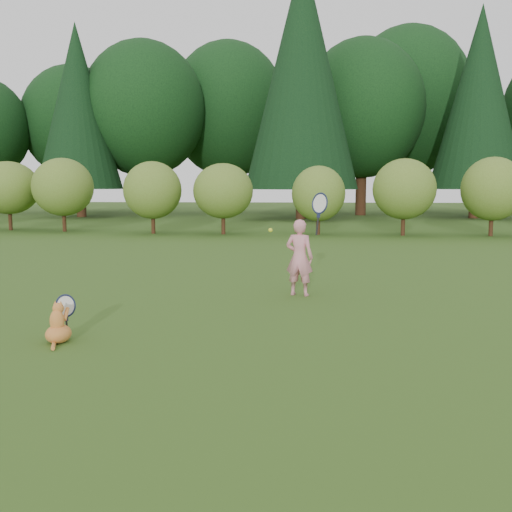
# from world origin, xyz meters

# --- Properties ---
(ground) EXTENTS (100.00, 100.00, 0.00)m
(ground) POSITION_xyz_m (0.00, 0.00, 0.00)
(ground) COLOR #274D15
(ground) RESTS_ON ground
(shrub_row) EXTENTS (28.00, 3.00, 2.80)m
(shrub_row) POSITION_xyz_m (0.00, 13.00, 1.40)
(shrub_row) COLOR #556A21
(shrub_row) RESTS_ON ground
(woodland_backdrop) EXTENTS (48.00, 10.00, 15.00)m
(woodland_backdrop) POSITION_xyz_m (0.00, 23.00, 7.50)
(woodland_backdrop) COLOR black
(woodland_backdrop) RESTS_ON ground
(child) EXTENTS (0.70, 0.48, 1.77)m
(child) POSITION_xyz_m (0.82, 1.54, 0.62)
(child) COLOR pink
(child) RESTS_ON ground
(cat) EXTENTS (0.33, 0.64, 0.61)m
(cat) POSITION_xyz_m (-1.79, -1.31, 0.23)
(cat) COLOR #BC5E24
(cat) RESTS_ON ground
(tennis_ball) EXTENTS (0.06, 0.06, 0.06)m
(tennis_ball) POSITION_xyz_m (0.40, 0.78, 1.07)
(tennis_ball) COLOR #B1C317
(tennis_ball) RESTS_ON ground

